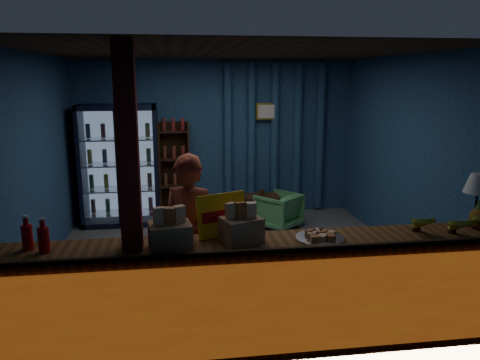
# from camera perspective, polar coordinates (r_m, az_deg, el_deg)

# --- Properties ---
(ground) EXTENTS (4.60, 4.60, 0.00)m
(ground) POSITION_cam_1_polar(r_m,az_deg,el_deg) (6.09, -0.95, -9.87)
(ground) COLOR #515154
(ground) RESTS_ON ground
(room_walls) EXTENTS (4.60, 4.60, 4.60)m
(room_walls) POSITION_cam_1_polar(r_m,az_deg,el_deg) (5.68, -1.01, 4.93)
(room_walls) COLOR navy
(room_walls) RESTS_ON ground
(counter) EXTENTS (4.40, 0.57, 0.99)m
(counter) POSITION_cam_1_polar(r_m,az_deg,el_deg) (4.17, 2.38, -13.70)
(counter) COLOR brown
(counter) RESTS_ON ground
(support_post) EXTENTS (0.16, 0.16, 2.60)m
(support_post) POSITION_cam_1_polar(r_m,az_deg,el_deg) (3.84, -13.15, -3.20)
(support_post) COLOR maroon
(support_post) RESTS_ON ground
(beverage_cooler) EXTENTS (1.20, 0.62, 1.90)m
(beverage_cooler) POSITION_cam_1_polar(r_m,az_deg,el_deg) (7.68, -14.36, 1.73)
(beverage_cooler) COLOR black
(beverage_cooler) RESTS_ON ground
(bottle_shelf) EXTENTS (0.50, 0.28, 1.60)m
(bottle_shelf) POSITION_cam_1_polar(r_m,az_deg,el_deg) (7.80, -7.98, 1.12)
(bottle_shelf) COLOR #361C11
(bottle_shelf) RESTS_ON ground
(curtain_folds) EXTENTS (1.74, 0.14, 2.50)m
(curtain_folds) POSITION_cam_1_polar(r_m,az_deg,el_deg) (7.98, 4.25, 5.14)
(curtain_folds) COLOR navy
(curtain_folds) RESTS_ON room_walls
(framed_picture) EXTENTS (0.36, 0.04, 0.28)m
(framed_picture) POSITION_cam_1_polar(r_m,az_deg,el_deg) (7.86, 3.30, 8.34)
(framed_picture) COLOR gold
(framed_picture) RESTS_ON room_walls
(shopkeeper) EXTENTS (0.69, 0.59, 1.62)m
(shopkeeper) POSITION_cam_1_polar(r_m,az_deg,el_deg) (4.52, -6.15, -7.07)
(shopkeeper) COLOR #9B3D2A
(shopkeeper) RESTS_ON ground
(green_chair) EXTENTS (0.84, 0.84, 0.55)m
(green_chair) POSITION_cam_1_polar(r_m,az_deg,el_deg) (7.33, 4.68, -3.73)
(green_chair) COLOR #50A05B
(green_chair) RESTS_ON ground
(side_table) EXTENTS (0.55, 0.41, 0.57)m
(side_table) POSITION_cam_1_polar(r_m,az_deg,el_deg) (7.47, 2.63, -3.65)
(side_table) COLOR #361C11
(side_table) RESTS_ON ground
(yellow_sign) EXTENTS (0.47, 0.26, 0.37)m
(yellow_sign) POSITION_cam_1_polar(r_m,az_deg,el_deg) (4.10, -2.19, -4.25)
(yellow_sign) COLOR yellow
(yellow_sign) RESTS_ON counter
(soda_bottles) EXTENTS (0.24, 0.17, 0.29)m
(soda_bottles) POSITION_cam_1_polar(r_m,az_deg,el_deg) (4.09, -23.68, -6.41)
(soda_bottles) COLOR #B30B0F
(soda_bottles) RESTS_ON counter
(snack_box_left) EXTENTS (0.36, 0.31, 0.35)m
(snack_box_left) POSITION_cam_1_polar(r_m,az_deg,el_deg) (3.84, -8.52, -6.55)
(snack_box_left) COLOR #A1734E
(snack_box_left) RESTS_ON counter
(snack_box_centre) EXTENTS (0.39, 0.35, 0.34)m
(snack_box_centre) POSITION_cam_1_polar(r_m,az_deg,el_deg) (3.97, 0.15, -5.82)
(snack_box_centre) COLOR #A1734E
(snack_box_centre) RESTS_ON counter
(pastry_tray) EXTENTS (0.42, 0.42, 0.07)m
(pastry_tray) POSITION_cam_1_polar(r_m,az_deg,el_deg) (4.09, 9.71, -6.87)
(pastry_tray) COLOR silver
(pastry_tray) RESTS_ON counter
(banana_bunches) EXTENTS (1.11, 0.31, 0.18)m
(banana_bunches) POSITION_cam_1_polar(r_m,az_deg,el_deg) (4.66, 25.93, -4.69)
(banana_bunches) COLOR yellow
(banana_bunches) RESTS_ON counter
(table_lamp) EXTENTS (0.26, 0.26, 0.50)m
(table_lamp) POSITION_cam_1_polar(r_m,az_deg,el_deg) (4.80, 27.03, -0.60)
(table_lamp) COLOR black
(table_lamp) RESTS_ON counter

